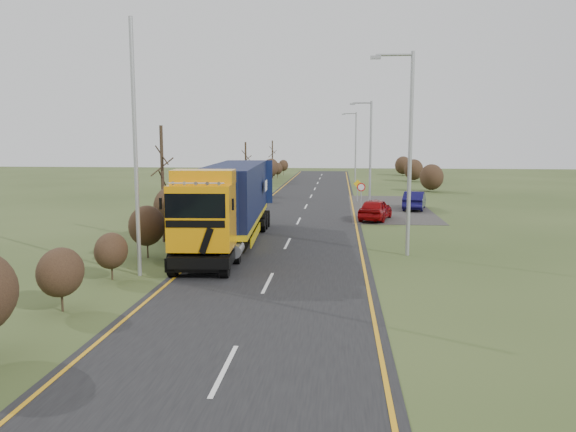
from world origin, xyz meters
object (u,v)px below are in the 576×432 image
(lorry, at_px, (231,199))
(streetlight_near, at_px, (408,145))
(car_red_hatchback, at_px, (375,209))
(car_blue_sedan, at_px, (414,200))
(speed_sign, at_px, (361,192))

(lorry, distance_m, streetlight_near, 9.09)
(lorry, relative_size, streetlight_near, 1.63)
(car_red_hatchback, bearing_deg, car_blue_sedan, -104.15)
(car_red_hatchback, xyz_separation_m, car_blue_sedan, (3.34, 5.99, -0.02))
(lorry, bearing_deg, streetlight_near, -15.44)
(lorry, height_order, streetlight_near, streetlight_near)
(car_blue_sedan, bearing_deg, streetlight_near, 92.98)
(car_blue_sedan, xyz_separation_m, speed_sign, (-4.16, -2.56, 0.84))
(lorry, xyz_separation_m, streetlight_near, (8.48, -1.79, 2.73))
(streetlight_near, xyz_separation_m, speed_sign, (-1.48, 14.78, -3.55))
(lorry, relative_size, car_blue_sedan, 3.55)
(lorry, xyz_separation_m, car_red_hatchback, (7.83, 9.56, -1.63))
(car_red_hatchback, distance_m, streetlight_near, 12.18)
(car_red_hatchback, height_order, speed_sign, speed_sign)
(speed_sign, bearing_deg, lorry, -118.31)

